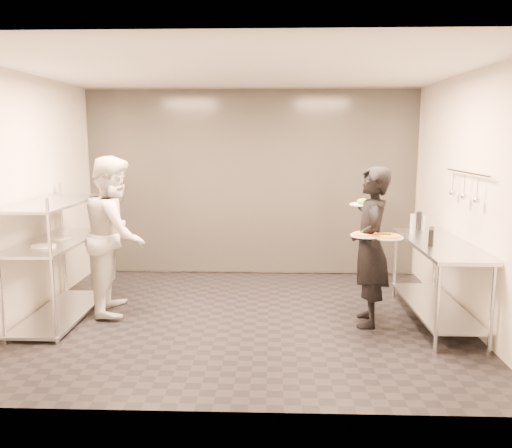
{
  "coord_description": "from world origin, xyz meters",
  "views": [
    {
      "loc": [
        0.32,
        -5.51,
        2.08
      ],
      "look_at": [
        0.13,
        0.1,
        1.1
      ],
      "focal_mm": 35.0,
      "sensor_mm": 36.0,
      "label": 1
    }
  ],
  "objects_px": {
    "prep_counter": "(437,268)",
    "salad_plate": "(363,203)",
    "pizza_plate_near": "(366,235)",
    "pos_monitor": "(431,236)",
    "pizza_plate_far": "(387,236)",
    "bottle_green": "(413,224)",
    "waiter": "(370,247)",
    "pass_rack": "(58,253)",
    "bottle_clear": "(424,223)",
    "bottle_dark": "(419,221)",
    "chef": "(116,235)"
  },
  "relations": [
    {
      "from": "prep_counter",
      "to": "salad_plate",
      "type": "distance_m",
      "value": 1.11
    },
    {
      "from": "pizza_plate_near",
      "to": "pos_monitor",
      "type": "relative_size",
      "value": 1.3
    },
    {
      "from": "prep_counter",
      "to": "pizza_plate_far",
      "type": "relative_size",
      "value": 5.2
    },
    {
      "from": "pizza_plate_near",
      "to": "pizza_plate_far",
      "type": "height_order",
      "value": "pizza_plate_near"
    },
    {
      "from": "prep_counter",
      "to": "bottle_green",
      "type": "height_order",
      "value": "bottle_green"
    },
    {
      "from": "pos_monitor",
      "to": "pizza_plate_far",
      "type": "bearing_deg",
      "value": -139.09
    },
    {
      "from": "pos_monitor",
      "to": "pizza_plate_near",
      "type": "bearing_deg",
      "value": -145.56
    },
    {
      "from": "waiter",
      "to": "pizza_plate_far",
      "type": "xyz_separation_m",
      "value": [
        0.13,
        -0.21,
        0.16
      ]
    },
    {
      "from": "pass_rack",
      "to": "pos_monitor",
      "type": "distance_m",
      "value": 4.22
    },
    {
      "from": "pass_rack",
      "to": "pizza_plate_near",
      "type": "relative_size",
      "value": 4.96
    },
    {
      "from": "pass_rack",
      "to": "waiter",
      "type": "xyz_separation_m",
      "value": [
        3.55,
        -0.1,
        0.12
      ]
    },
    {
      "from": "pizza_plate_near",
      "to": "salad_plate",
      "type": "relative_size",
      "value": 1.09
    },
    {
      "from": "salad_plate",
      "to": "pizza_plate_near",
      "type": "bearing_deg",
      "value": -95.03
    },
    {
      "from": "waiter",
      "to": "salad_plate",
      "type": "relative_size",
      "value": 5.97
    },
    {
      "from": "bottle_clear",
      "to": "bottle_dark",
      "type": "relative_size",
      "value": 0.76
    },
    {
      "from": "pizza_plate_near",
      "to": "waiter",
      "type": "bearing_deg",
      "value": 65.47
    },
    {
      "from": "bottle_dark",
      "to": "prep_counter",
      "type": "bearing_deg",
      "value": -90.03
    },
    {
      "from": "chef",
      "to": "pos_monitor",
      "type": "bearing_deg",
      "value": -104.84
    },
    {
      "from": "pass_rack",
      "to": "pizza_plate_far",
      "type": "bearing_deg",
      "value": -4.76
    },
    {
      "from": "pizza_plate_far",
      "to": "bottle_clear",
      "type": "relative_size",
      "value": 1.99
    },
    {
      "from": "pizza_plate_near",
      "to": "salad_plate",
      "type": "height_order",
      "value": "salad_plate"
    },
    {
      "from": "waiter",
      "to": "bottle_clear",
      "type": "relative_size",
      "value": 10.19
    },
    {
      "from": "prep_counter",
      "to": "bottle_clear",
      "type": "relative_size",
      "value": 10.37
    },
    {
      "from": "pass_rack",
      "to": "pos_monitor",
      "type": "height_order",
      "value": "pass_rack"
    },
    {
      "from": "bottle_dark",
      "to": "pos_monitor",
      "type": "bearing_deg",
      "value": -97.65
    },
    {
      "from": "chef",
      "to": "bottle_green",
      "type": "xyz_separation_m",
      "value": [
        3.58,
        0.29,
        0.11
      ]
    },
    {
      "from": "bottle_green",
      "to": "salad_plate",
      "type": "bearing_deg",
      "value": -153.18
    },
    {
      "from": "pass_rack",
      "to": "prep_counter",
      "type": "bearing_deg",
      "value": 0.03
    },
    {
      "from": "prep_counter",
      "to": "chef",
      "type": "relative_size",
      "value": 0.96
    },
    {
      "from": "bottle_green",
      "to": "bottle_dark",
      "type": "distance_m",
      "value": 0.29
    },
    {
      "from": "pos_monitor",
      "to": "prep_counter",
      "type": "bearing_deg",
      "value": 58.38
    },
    {
      "from": "pizza_plate_near",
      "to": "bottle_dark",
      "type": "bearing_deg",
      "value": 51.66
    },
    {
      "from": "pass_rack",
      "to": "chef",
      "type": "distance_m",
      "value": 0.67
    },
    {
      "from": "pass_rack",
      "to": "bottle_dark",
      "type": "distance_m",
      "value": 4.41
    },
    {
      "from": "salad_plate",
      "to": "prep_counter",
      "type": "bearing_deg",
      "value": -13.73
    },
    {
      "from": "waiter",
      "to": "pos_monitor",
      "type": "xyz_separation_m",
      "value": [
        0.66,
        0.01,
        0.13
      ]
    },
    {
      "from": "waiter",
      "to": "pizza_plate_near",
      "type": "distance_m",
      "value": 0.28
    },
    {
      "from": "chef",
      "to": "bottle_clear",
      "type": "xyz_separation_m",
      "value": [
        3.8,
        0.55,
        0.07
      ]
    },
    {
      "from": "salad_plate",
      "to": "bottle_clear",
      "type": "height_order",
      "value": "salad_plate"
    },
    {
      "from": "pos_monitor",
      "to": "waiter",
      "type": "bearing_deg",
      "value": -160.17
    },
    {
      "from": "pos_monitor",
      "to": "bottle_clear",
      "type": "bearing_deg",
      "value": 97.48
    },
    {
      "from": "bottle_clear",
      "to": "bottle_dark",
      "type": "bearing_deg",
      "value": 180.0
    },
    {
      "from": "pass_rack",
      "to": "prep_counter",
      "type": "relative_size",
      "value": 0.89
    },
    {
      "from": "prep_counter",
      "to": "bottle_dark",
      "type": "distance_m",
      "value": 0.9
    },
    {
      "from": "pass_rack",
      "to": "salad_plate",
      "type": "relative_size",
      "value": 5.4
    },
    {
      "from": "waiter",
      "to": "pos_monitor",
      "type": "relative_size",
      "value": 7.11
    },
    {
      "from": "chef",
      "to": "pizza_plate_far",
      "type": "xyz_separation_m",
      "value": [
        3.08,
        -0.56,
        0.12
      ]
    },
    {
      "from": "waiter",
      "to": "bottle_dark",
      "type": "relative_size",
      "value": 7.74
    },
    {
      "from": "pos_monitor",
      "to": "bottle_dark",
      "type": "distance_m",
      "value": 0.91
    },
    {
      "from": "pizza_plate_far",
      "to": "pos_monitor",
      "type": "distance_m",
      "value": 0.57
    }
  ]
}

